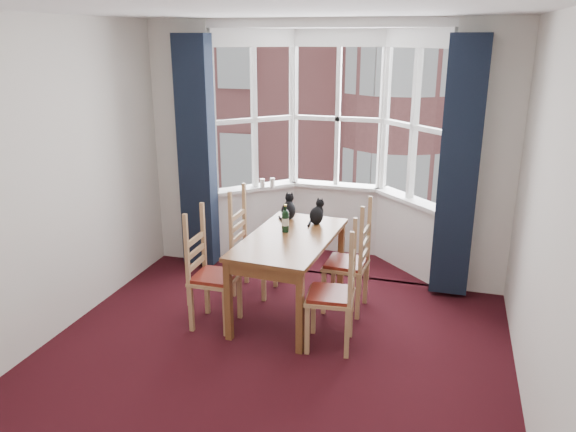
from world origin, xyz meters
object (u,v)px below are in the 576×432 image
at_px(chair_right_far, 355,266).
at_px(candle_tall, 262,183).
at_px(dining_table, 290,246).
at_px(chair_left_far, 246,249).
at_px(cat_right, 317,214).
at_px(chair_left_near, 206,277).
at_px(cat_left, 289,209).
at_px(wine_bottle, 285,220).
at_px(candle_short, 272,183).
at_px(chair_right_near, 341,297).

relative_size(chair_right_far, candle_tall, 8.99).
bearing_deg(dining_table, chair_left_far, 148.19).
relative_size(chair_left_far, cat_right, 3.44).
xyz_separation_m(chair_left_near, candle_tall, (-0.06, 1.84, 0.45)).
bearing_deg(dining_table, chair_right_far, 21.94).
relative_size(chair_left_far, candle_tall, 8.99).
height_order(cat_left, wine_bottle, cat_left).
bearing_deg(candle_short, candle_tall, -165.60).
bearing_deg(dining_table, cat_right, 71.33).
relative_size(wine_bottle, candle_short, 2.40).
distance_m(dining_table, wine_bottle, 0.27).
distance_m(chair_right_near, cat_left, 1.33).
height_order(chair_left_far, candle_tall, candle_tall).
height_order(dining_table, candle_tall, candle_tall).
relative_size(chair_right_far, wine_bottle, 3.34).
bearing_deg(chair_right_near, candle_short, 122.73).
relative_size(chair_left_near, chair_right_near, 1.00).
bearing_deg(chair_right_near, wine_bottle, 138.10).
bearing_deg(wine_bottle, cat_left, 101.87).
bearing_deg(cat_right, dining_table, -108.67).
height_order(chair_left_near, chair_left_far, same).
bearing_deg(chair_right_near, chair_left_far, 144.41).
relative_size(chair_left_far, wine_bottle, 3.34).
bearing_deg(chair_left_near, chair_right_near, -2.67).
relative_size(chair_right_near, cat_right, 3.44).
relative_size(cat_right, candle_short, 2.34).
relative_size(chair_right_near, wine_bottle, 3.34).
xyz_separation_m(chair_left_near, cat_right, (0.85, 0.88, 0.43)).
bearing_deg(wine_bottle, candle_short, 112.99).
xyz_separation_m(chair_right_far, candle_tall, (-1.35, 1.17, 0.45)).
relative_size(cat_left, wine_bottle, 1.03).
bearing_deg(chair_left_far, chair_right_near, -35.59).
relative_size(chair_left_near, chair_left_far, 1.00).
bearing_deg(chair_left_near, candle_tall, 91.95).
bearing_deg(dining_table, chair_right_near, -38.95).
distance_m(chair_left_near, chair_left_far, 0.79).
distance_m(dining_table, cat_left, 0.58).
bearing_deg(wine_bottle, chair_right_near, -41.90).
bearing_deg(cat_left, candle_short, 117.26).
bearing_deg(dining_table, chair_left_near, -148.61).
height_order(chair_left_near, chair_right_far, same).
xyz_separation_m(chair_left_near, wine_bottle, (0.61, 0.55, 0.45)).
bearing_deg(chair_right_far, chair_left_far, 174.10).
distance_m(chair_right_far, candle_short, 1.78).
height_order(chair_right_near, candle_tall, candle_tall).
bearing_deg(candle_short, chair_left_near, -91.67).
height_order(cat_left, cat_right, cat_left).
distance_m(dining_table, chair_left_far, 0.72).
height_order(chair_right_near, chair_right_far, same).
distance_m(cat_right, candle_tall, 1.32).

